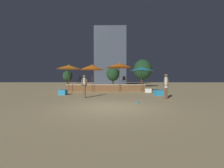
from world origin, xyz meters
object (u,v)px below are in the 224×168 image
object	(u,v)px
patio_umbrella_2	(141,69)
person_1	(166,86)
background_tree_2	(68,76)
cube_seat_1	(159,93)
cube_seat_2	(149,90)
frisbee_disc	(137,103)
cube_seat_0	(63,92)
background_tree_0	(143,70)
patio_umbrella_1	(119,65)
patio_umbrella_3	(69,67)
person_0	(84,86)
background_tree_1	(113,74)
bistro_chair_0	(124,79)
bistro_chair_1	(79,79)
patio_umbrella_0	(92,67)

from	to	relation	value
patio_umbrella_2	person_1	world-z (taller)	patio_umbrella_2
patio_umbrella_2	background_tree_2	xyz separation A→B (m)	(-11.66, 12.64, -0.45)
cube_seat_1	cube_seat_2	xyz separation A→B (m)	(-0.19, 2.85, -0.03)
cube_seat_2	frisbee_disc	size ratio (longest dim) A/B	3.02
cube_seat_0	background_tree_0	xyz separation A→B (m)	(9.22, 13.56, 2.81)
patio_umbrella_1	patio_umbrella_3	xyz separation A→B (m)	(-5.27, -0.16, -0.18)
background_tree_2	background_tree_0	bearing A→B (deg)	-7.91
patio_umbrella_2	person_0	bearing A→B (deg)	-134.71
cube_seat_2	background_tree_1	size ratio (longest dim) A/B	0.21
bistro_chair_0	background_tree_0	size ratio (longest dim) A/B	0.19
patio_umbrella_2	background_tree_0	size ratio (longest dim) A/B	0.56
person_0	frisbee_disc	world-z (taller)	person_0
patio_umbrella_1	cube_seat_0	distance (m)	6.31
person_1	bistro_chair_1	xyz separation A→B (m)	(-7.57, 7.59, 0.42)
background_tree_2	cube_seat_2	bearing A→B (deg)	-46.60
cube_seat_2	background_tree_0	world-z (taller)	background_tree_0
bistro_chair_1	background_tree_2	distance (m)	11.57
patio_umbrella_3	person_1	world-z (taller)	patio_umbrella_3
patio_umbrella_0	frisbee_disc	bearing A→B (deg)	-63.71
person_0	background_tree_0	xyz separation A→B (m)	(6.96, 15.64, 2.15)
background_tree_2	patio_umbrella_0	bearing A→B (deg)	-62.14
patio_umbrella_1	patio_umbrella_3	world-z (taller)	patio_umbrella_1
patio_umbrella_1	cube_seat_0	xyz separation A→B (m)	(-4.87, -3.08, -2.56)
bistro_chair_1	cube_seat_0	bearing A→B (deg)	-42.61
patio_umbrella_0	background_tree_0	distance (m)	12.73
bistro_chair_1	background_tree_1	xyz separation A→B (m)	(3.81, 9.99, 1.00)
cube_seat_2	bistro_chair_1	xyz separation A→B (m)	(-7.56, 2.52, 1.12)
background_tree_2	frisbee_disc	bearing A→B (deg)	-62.72
patio_umbrella_2	bistro_chair_1	xyz separation A→B (m)	(-6.89, 2.12, -1.07)
bistro_chair_1	patio_umbrella_2	bearing A→B (deg)	32.93
cube_seat_0	background_tree_0	world-z (taller)	background_tree_0
patio_umbrella_2	patio_umbrella_3	distance (m)	7.52
frisbee_disc	patio_umbrella_3	bearing A→B (deg)	129.97
patio_umbrella_3	person_1	size ratio (longest dim) A/B	1.72
bistro_chair_0	background_tree_0	distance (m)	9.64
patio_umbrella_3	bistro_chair_1	xyz separation A→B (m)	(0.62, 2.03, -1.28)
cube_seat_1	cube_seat_0	bearing A→B (deg)	177.00
cube_seat_1	person_1	distance (m)	2.32
bistro_chair_0	patio_umbrella_2	bearing A→B (deg)	-24.34
background_tree_2	patio_umbrella_1	bearing A→B (deg)	-52.78
cube_seat_1	background_tree_0	distance (m)	14.31
person_1	background_tree_0	world-z (taller)	background_tree_0
background_tree_2	cube_seat_0	bearing A→B (deg)	-73.65
cube_seat_1	background_tree_1	world-z (taller)	background_tree_1
patio_umbrella_0	patio_umbrella_3	distance (m)	2.41
background_tree_1	person_0	bearing A→B (deg)	-95.96
cube_seat_0	bistro_chair_1	world-z (taller)	bistro_chair_1
bistro_chair_1	patio_umbrella_3	bearing A→B (deg)	-57.03
patio_umbrella_3	cube_seat_2	bearing A→B (deg)	-3.42
patio_umbrella_0	background_tree_2	size ratio (longest dim) A/B	0.99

